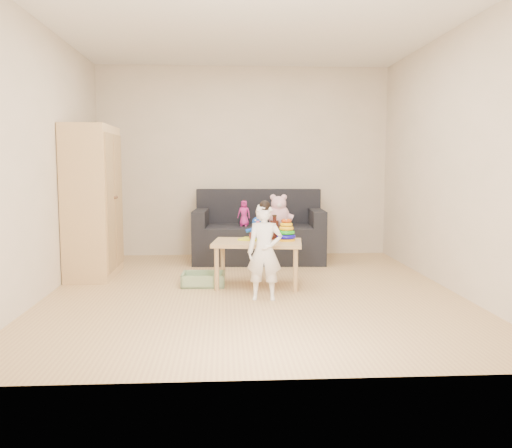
{
  "coord_description": "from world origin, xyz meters",
  "views": [
    {
      "loc": [
        -0.29,
        -5.31,
        1.26
      ],
      "look_at": [
        0.05,
        0.25,
        0.65
      ],
      "focal_mm": 38.0,
      "sensor_mm": 36.0,
      "label": 1
    }
  ],
  "objects": [
    {
      "name": "wardrobe",
      "position": [
        -1.75,
        0.87,
        0.85
      ],
      "size": [
        0.47,
        0.94,
        1.69
      ],
      "primitive_type": "cube",
      "color": "#E1B57B",
      "rests_on": "ground"
    },
    {
      "name": "yellow_book",
      "position": [
        -0.0,
        0.33,
        0.48
      ],
      "size": [
        0.28,
        0.28,
        0.02
      ],
      "primitive_type": "cube",
      "rotation": [
        0.0,
        0.0,
        -0.44
      ],
      "color": "yellow",
      "rests_on": "play_table"
    },
    {
      "name": "storage_bin",
      "position": [
        -0.5,
        0.29,
        0.07
      ],
      "size": [
        0.45,
        0.35,
        0.13
      ],
      "primitive_type": null,
      "rotation": [
        0.0,
        0.0,
        -0.03
      ],
      "color": "#88A778",
      "rests_on": "ground"
    },
    {
      "name": "ring_stacker",
      "position": [
        0.36,
        0.24,
        0.57
      ],
      "size": [
        0.2,
        0.2,
        0.23
      ],
      "color": "#FDAE0D",
      "rests_on": "play_table"
    },
    {
      "name": "wooden_figure",
      "position": [
        -0.0,
        0.19,
        0.53
      ],
      "size": [
        0.05,
        0.04,
        0.1
      ],
      "primitive_type": null,
      "rotation": [
        0.0,
        0.0,
        -0.38
      ],
      "color": "brown",
      "rests_on": "play_table"
    },
    {
      "name": "brown_bottle",
      "position": [
        0.25,
        0.35,
        0.59
      ],
      "size": [
        0.09,
        0.09,
        0.26
      ],
      "color": "black",
      "rests_on": "play_table"
    },
    {
      "name": "sofa",
      "position": [
        0.17,
        1.69,
        0.24
      ],
      "size": [
        1.72,
        0.92,
        0.47
      ],
      "primitive_type": "cube",
      "rotation": [
        0.0,
        0.0,
        -0.05
      ],
      "color": "black",
      "rests_on": "ground"
    },
    {
      "name": "doll",
      "position": [
        -0.02,
        1.63,
        0.63
      ],
      "size": [
        0.19,
        0.16,
        0.33
      ],
      "primitive_type": "imported",
      "rotation": [
        0.0,
        0.0,
        -0.31
      ],
      "color": "#CD268A",
      "rests_on": "sofa"
    },
    {
      "name": "room",
      "position": [
        0.0,
        0.0,
        1.3
      ],
      "size": [
        4.5,
        4.5,
        4.5
      ],
      "color": "tan",
      "rests_on": "ground"
    },
    {
      "name": "pink_bear",
      "position": [
        0.42,
        1.59,
        0.64
      ],
      "size": [
        0.32,
        0.28,
        0.35
      ],
      "primitive_type": null,
      "rotation": [
        0.0,
        0.0,
        -0.07
      ],
      "color": "#FFBBCD",
      "rests_on": "sofa"
    },
    {
      "name": "play_table",
      "position": [
        0.06,
        0.22,
        0.24
      ],
      "size": [
        0.97,
        0.68,
        0.48
      ],
      "primitive_type": "cube",
      "rotation": [
        0.0,
        0.0,
        -0.13
      ],
      "color": "tan",
      "rests_on": "ground"
    },
    {
      "name": "toddler",
      "position": [
        0.1,
        -0.33,
        0.44
      ],
      "size": [
        0.35,
        0.25,
        0.88
      ],
      "primitive_type": "imported",
      "rotation": [
        0.0,
        0.0,
        -0.1
      ],
      "color": "white",
      "rests_on": "ground"
    },
    {
      "name": "blue_plush",
      "position": [
        0.07,
        0.38,
        0.6
      ],
      "size": [
        0.21,
        0.17,
        0.24
      ],
      "primitive_type": null,
      "rotation": [
        0.0,
        0.0,
        -0.08
      ],
      "color": "blue",
      "rests_on": "play_table"
    }
  ]
}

